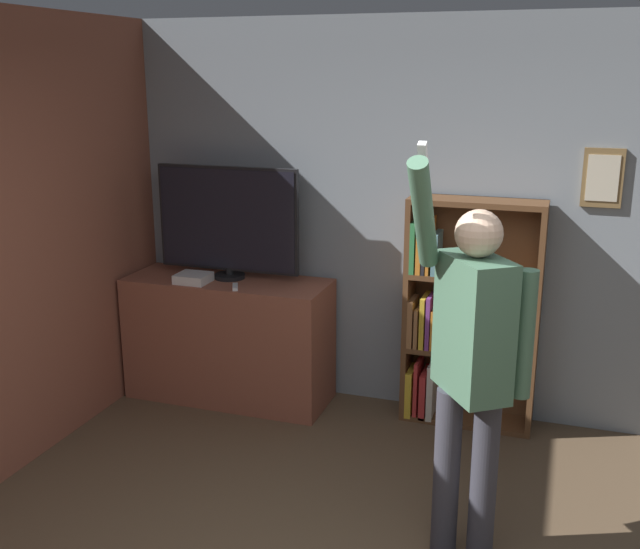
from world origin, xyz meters
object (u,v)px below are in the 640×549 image
Objects in this scene: television at (228,222)px; person at (472,356)px; game_console at (193,278)px; bookshelf at (457,318)px.

television is 2.36m from person.
television is 4.65× the size of game_console.
person is (2.09, -1.20, 0.13)m from game_console.
person is (1.90, -1.38, -0.25)m from television.
television is at bearing -175.81° from bookshelf.
game_console is at bearing -136.38° from television.
bookshelf is (1.81, 0.30, -0.19)m from game_console.
person is at bearing -29.73° from game_console.
bookshelf is at bearing 4.19° from television.
game_console is 2.41m from person.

